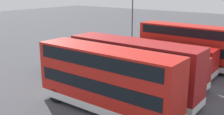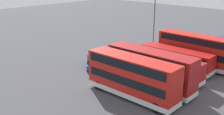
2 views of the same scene
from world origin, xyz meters
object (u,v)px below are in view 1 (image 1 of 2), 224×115
object	(u,v)px
car_hatchback_silver	(52,65)
lamp_post_tall	(132,12)
bus_double_decker_fourth	(133,67)
bus_double_decker_near_end	(187,44)
waste_bin_yellow	(88,55)
bus_single_deck_second	(165,56)
bus_double_decker_fifth	(106,78)
bus_single_deck_third	(145,64)

from	to	relation	value
car_hatchback_silver	lamp_post_tall	size ratio (longest dim) A/B	0.52
bus_double_decker_fourth	bus_double_decker_near_end	bearing A→B (deg)	179.97
car_hatchback_silver	waste_bin_yellow	distance (m)	6.08
waste_bin_yellow	bus_double_decker_fourth	bearing A→B (deg)	58.99
bus_single_deck_second	bus_double_decker_fifth	world-z (taller)	bus_double_decker_fifth
bus_single_deck_second	bus_single_deck_third	distance (m)	3.88
car_hatchback_silver	bus_single_deck_second	bearing A→B (deg)	128.04
bus_double_decker_near_end	waste_bin_yellow	size ratio (longest dim) A/B	11.48
bus_double_decker_fifth	waste_bin_yellow	xyz separation A→B (m)	(-9.81, -10.77, -1.97)
bus_double_decker_fifth	bus_double_decker_fourth	bearing A→B (deg)	179.79
bus_single_deck_third	lamp_post_tall	xyz separation A→B (m)	(-11.85, -9.31, 3.44)
bus_single_deck_third	bus_double_decker_fifth	size ratio (longest dim) A/B	1.05
lamp_post_tall	waste_bin_yellow	size ratio (longest dim) A/B	9.20
bus_single_deck_third	bus_double_decker_fifth	distance (m)	7.16
bus_single_deck_second	lamp_post_tall	distance (m)	12.74
bus_double_decker_near_end	bus_double_decker_fifth	distance (m)	14.15
bus_double_decker_fifth	lamp_post_tall	world-z (taller)	lamp_post_tall
bus_single_deck_second	lamp_post_tall	bearing A→B (deg)	-130.53
bus_double_decker_fifth	lamp_post_tall	size ratio (longest dim) A/B	1.24
bus_single_deck_second	bus_double_decker_near_end	bearing A→B (deg)	161.98
car_hatchback_silver	lamp_post_tall	bearing A→B (deg)	-179.33
bus_double_decker_near_end	bus_single_deck_third	world-z (taller)	bus_double_decker_near_end
bus_double_decker_near_end	bus_single_deck_third	size ratio (longest dim) A/B	0.96
bus_double_decker_near_end	car_hatchback_silver	distance (m)	14.66
bus_double_decker_fourth	lamp_post_tall	world-z (taller)	lamp_post_tall
bus_double_decker_fourth	car_hatchback_silver	distance (m)	10.35
bus_double_decker_near_end	bus_double_decker_fifth	bearing A→B (deg)	-0.07
bus_single_deck_third	car_hatchback_silver	world-z (taller)	bus_single_deck_third
bus_single_deck_second	bus_double_decker_fifth	size ratio (longest dim) A/B	0.95
bus_double_decker_fifth	waste_bin_yellow	world-z (taller)	bus_double_decker_fifth
lamp_post_tall	bus_double_decker_fifth	bearing A→B (deg)	28.73
bus_single_deck_second	bus_single_deck_third	size ratio (longest dim) A/B	0.91
waste_bin_yellow	bus_single_deck_second	bearing A→B (deg)	96.49
bus_double_decker_fourth	bus_double_decker_fifth	size ratio (longest dim) A/B	1.01
bus_single_deck_second	car_hatchback_silver	bearing A→B (deg)	-51.96
bus_double_decker_fourth	waste_bin_yellow	size ratio (longest dim) A/B	11.55
bus_double_decker_fifth	lamp_post_tall	bearing A→B (deg)	-151.27
bus_double_decker_fourth	car_hatchback_silver	bearing A→B (deg)	-92.41
bus_single_deck_second	waste_bin_yellow	world-z (taller)	bus_single_deck_second
bus_double_decker_fourth	lamp_post_tall	xyz separation A→B (m)	(-15.56, -10.37, 2.62)
bus_single_deck_second	waste_bin_yellow	distance (m)	9.86
car_hatchback_silver	bus_double_decker_fifth	bearing A→B (deg)	69.70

